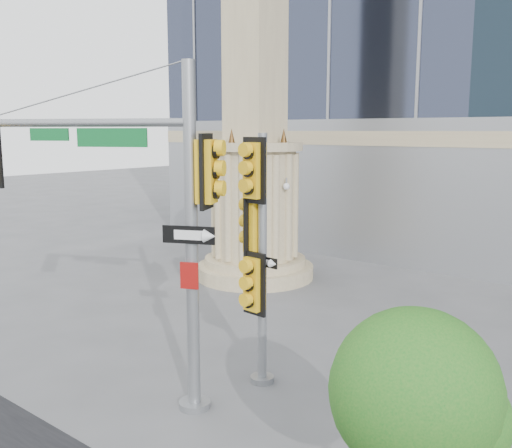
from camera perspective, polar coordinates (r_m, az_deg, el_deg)
The scene contains 5 objects.
ground at distance 11.75m, azimuth -5.27°, elevation -18.78°, with size 120.00×120.00×0.00m, color #545456.
monument at distance 21.09m, azimuth -0.09°, elevation 9.32°, with size 4.40×4.40×16.60m.
main_signal_pole at distance 11.40m, azimuth -12.35°, elevation 2.53°, with size 4.93×2.62×6.81m.
secondary_signal_pole at distance 12.13m, azimuth 0.04°, elevation -1.64°, with size 0.94×0.75×5.48m.
street_tree at distance 7.66m, azimuth 15.87°, elevation -16.56°, with size 2.18×2.13×3.39m.
Camera 1 is at (7.28, -7.38, 5.54)m, focal length 40.00 mm.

